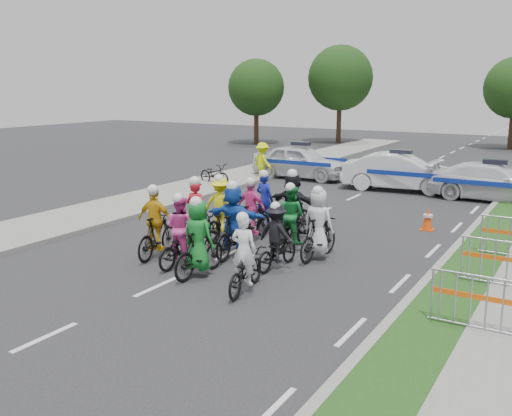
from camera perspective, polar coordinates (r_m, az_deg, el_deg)
The scene contains 27 objects.
ground at distance 12.95m, azimuth -9.97°, elevation -7.80°, with size 90.00×90.00×0.00m, color #28282B.
curb_right at distance 15.10m, azimuth 18.26°, elevation -5.09°, with size 0.20×60.00×0.12m, color gray.
grass_strip at distance 14.99m, azimuth 20.88°, elevation -5.44°, with size 1.20×60.00×0.11m, color #173F14.
sidewalk_left at distance 20.75m, azimuth -14.69°, elevation -0.23°, with size 3.00×60.00×0.13m, color gray.
rider_0 at distance 12.31m, azimuth -1.12°, elevation -5.76°, with size 0.89×1.83×1.79m.
rider_1 at distance 13.33m, azimuth -5.73°, elevation -3.73°, with size 0.82×1.84×1.92m.
rider_2 at distance 14.18m, azimuth -7.47°, elevation -3.05°, with size 0.77×1.80×1.84m.
rider_3 at distance 14.93m, azimuth -9.92°, elevation -2.13°, with size 1.02×1.90×1.93m.
rider_4 at distance 13.85m, azimuth 2.08°, elevation -3.44°, with size 0.97×1.68×1.68m.
rider_5 at distance 14.72m, azimuth -2.21°, elevation -1.74°, with size 1.64×1.96×2.03m.
rider_6 at distance 15.45m, azimuth -5.86°, elevation -1.79°, with size 0.74×2.02×2.04m.
rider_7 at distance 14.65m, azimuth 6.25°, elevation -2.27°, with size 0.85×1.87×1.93m.
rider_8 at distance 15.52m, azimuth 3.53°, elevation -1.63°, with size 0.82×1.86×1.85m.
rider_9 at distance 16.31m, azimuth -0.41°, elevation -0.83°, with size 0.97×1.80×1.85m.
rider_10 at distance 16.73m, azimuth -3.51°, elevation -0.47°, with size 1.12×1.91×1.87m.
rider_11 at distance 16.55m, azimuth 3.71°, elevation -0.16°, with size 1.67×2.00×2.05m.
rider_12 at distance 17.39m, azimuth 0.91°, elevation -0.28°, with size 0.86×1.93×1.90m.
police_car_0 at distance 27.42m, azimuth 4.47°, elevation 4.63°, with size 1.87×4.64×1.58m, color white.
police_car_1 at distance 24.87m, azimuth 14.19°, elevation 3.51°, with size 1.66×4.77×1.57m, color white.
police_car_2 at distance 23.89m, azimuth 22.68°, elevation 2.40°, with size 1.99×4.90×1.42m, color white.
marshal_hiviz at distance 26.73m, azimuth 0.66°, elevation 4.68°, with size 1.15×0.66×1.77m, color #E0FE0D.
barrier_0 at distance 10.98m, azimuth 22.03°, elevation -9.16°, with size 2.00×0.50×1.12m, color #A5A8AD, non-canonical shape.
barrier_1 at distance 13.49m, azimuth 23.82°, elevation -5.37°, with size 2.00×0.50×1.12m, color #A5A8AD, non-canonical shape.
cone_0 at distance 18.35m, azimuth 16.80°, elevation -1.07°, with size 0.40×0.40×0.70m.
parked_bike at distance 25.48m, azimuth -4.17°, elevation 3.40°, with size 0.66×1.90×1.00m, color black.
tree_0 at distance 43.21m, azimuth 0.03°, elevation 11.95°, with size 4.20×4.20×6.30m.
tree_3 at distance 44.55m, azimuth 8.42°, elevation 12.73°, with size 4.90×4.90×7.35m.
Camera 1 is at (8.02, -9.17, 4.40)m, focal length 40.00 mm.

